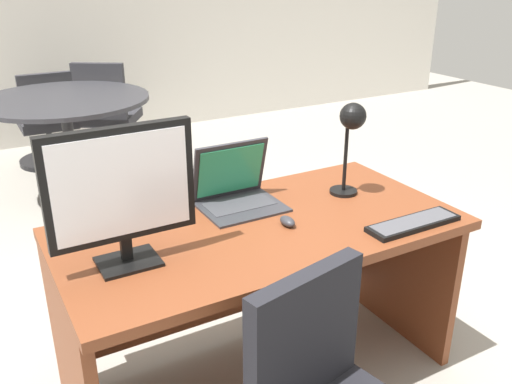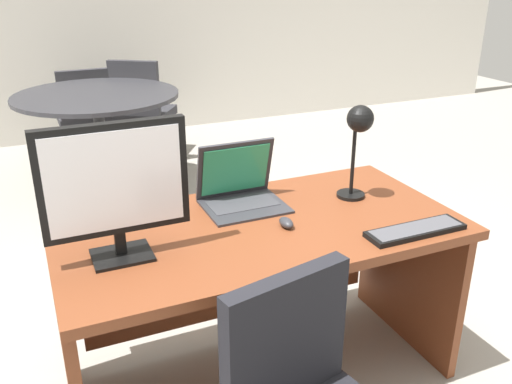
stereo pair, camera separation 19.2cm
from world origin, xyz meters
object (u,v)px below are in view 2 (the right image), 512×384
meeting_table (99,119)px  meeting_chair_near (86,123)px  laptop (239,185)px  mouse (286,223)px  meeting_chair_far (143,119)px  desk (255,266)px  monitor (115,184)px  keyboard (415,230)px  desk_lamp (359,131)px

meeting_table → meeting_chair_near: (-0.00, 0.89, -0.26)m
laptop → mouse: 0.30m
laptop → meeting_chair_far: 2.94m
desk → meeting_chair_near: size_ratio=1.86×
meeting_chair_near → meeting_chair_far: bearing=-17.1°
desk → mouse: bearing=-52.3°
meeting_chair_near → mouse: bearing=-84.2°
monitor → keyboard: monitor is taller
mouse → desk_lamp: 0.49m
monitor → meeting_chair_far: monitor is taller
keyboard → meeting_chair_near: meeting_chair_near is taller
keyboard → meeting_table: bearing=105.7°
desk_lamp → monitor: bearing=-173.6°
laptop → meeting_table: (-0.26, 2.15, -0.22)m
keyboard → desk_lamp: 0.47m
desk → laptop: size_ratio=4.72×
keyboard → laptop: bearing=133.2°
monitor → meeting_table: bearing=83.3°
desk → keyboard: bearing=-34.5°
mouse → meeting_chair_near: size_ratio=0.10×
meeting_chair_far → desk: bearing=-94.3°
mouse → meeting_chair_near: (-0.34, 3.33, -0.42)m
desk → keyboard: 0.65m
meeting_table → monitor: bearing=-96.7°
desk → desk_lamp: desk_lamp is taller
monitor → laptop: (0.54, 0.27, -0.19)m
meeting_table → meeting_chair_far: meeting_chair_far is taller
meeting_chair_near → desk_lamp: bearing=-77.3°
desk_lamp → meeting_chair_near: 3.35m
monitor → meeting_chair_far: 3.32m
monitor → meeting_table: size_ratio=0.40×
desk → monitor: size_ratio=3.21×
laptop → meeting_chair_near: bearing=94.9°
meeting_chair_near → monitor: bearing=-94.8°
monitor → keyboard: bearing=-13.9°
meeting_chair_near → meeting_chair_far: 0.51m
monitor → desk_lamp: size_ratio=1.19×
laptop → mouse: bearing=-75.2°
desk_lamp → meeting_chair_near: desk_lamp is taller
meeting_chair_far → laptop: bearing=-94.5°
meeting_table → meeting_chair_near: bearing=90.1°
mouse → meeting_chair_far: bearing=87.3°
meeting_table → meeting_chair_near: meeting_chair_near is taller
monitor → meeting_chair_far: (0.77, 3.16, -0.64)m
keyboard → meeting_table: 2.78m
laptop → meeting_chair_near: 3.09m
keyboard → desk_lamp: desk_lamp is taller
desk → laptop: (0.01, 0.18, 0.29)m
monitor → keyboard: 1.10m
meeting_chair_near → desk: bearing=-85.5°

